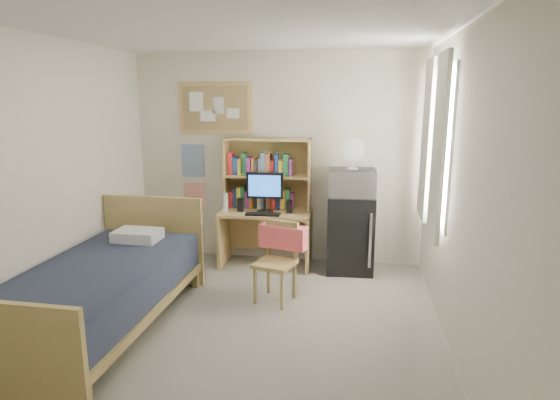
% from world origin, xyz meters
% --- Properties ---
extents(floor, '(3.60, 4.20, 0.02)m').
position_xyz_m(floor, '(0.00, 0.00, -0.01)').
color(floor, gray).
rests_on(floor, ground).
extents(ceiling, '(3.60, 4.20, 0.02)m').
position_xyz_m(ceiling, '(0.00, 0.00, 2.60)').
color(ceiling, white).
rests_on(ceiling, wall_back).
extents(wall_back, '(3.60, 0.04, 2.60)m').
position_xyz_m(wall_back, '(0.00, 2.10, 1.30)').
color(wall_back, silver).
rests_on(wall_back, floor).
extents(wall_front, '(3.60, 0.04, 2.60)m').
position_xyz_m(wall_front, '(0.00, -2.10, 1.30)').
color(wall_front, silver).
rests_on(wall_front, floor).
extents(wall_left, '(0.04, 4.20, 2.60)m').
position_xyz_m(wall_left, '(-1.80, 0.00, 1.30)').
color(wall_left, silver).
rests_on(wall_left, floor).
extents(wall_right, '(0.04, 4.20, 2.60)m').
position_xyz_m(wall_right, '(1.80, 0.00, 1.30)').
color(wall_right, silver).
rests_on(wall_right, floor).
extents(window_unit, '(0.10, 1.40, 1.70)m').
position_xyz_m(window_unit, '(1.75, 1.20, 1.60)').
color(window_unit, white).
rests_on(window_unit, wall_right).
extents(curtain_left, '(0.04, 0.55, 1.70)m').
position_xyz_m(curtain_left, '(1.72, 0.80, 1.60)').
color(curtain_left, silver).
rests_on(curtain_left, wall_right).
extents(curtain_right, '(0.04, 0.55, 1.70)m').
position_xyz_m(curtain_right, '(1.72, 1.60, 1.60)').
color(curtain_right, silver).
rests_on(curtain_right, wall_right).
extents(bulletin_board, '(0.94, 0.03, 0.64)m').
position_xyz_m(bulletin_board, '(-0.78, 2.08, 1.92)').
color(bulletin_board, '#A08654').
rests_on(bulletin_board, wall_back).
extents(poster_wave, '(0.30, 0.01, 0.42)m').
position_xyz_m(poster_wave, '(-1.10, 2.09, 1.25)').
color(poster_wave, '#255697').
rests_on(poster_wave, wall_back).
extents(poster_japan, '(0.28, 0.01, 0.36)m').
position_xyz_m(poster_japan, '(-1.10, 2.09, 0.78)').
color(poster_japan, red).
rests_on(poster_japan, wall_back).
extents(desk, '(1.12, 0.58, 0.69)m').
position_xyz_m(desk, '(-0.09, 1.80, 0.35)').
color(desk, tan).
rests_on(desk, floor).
extents(desk_chair, '(0.50, 0.50, 0.82)m').
position_xyz_m(desk_chair, '(0.21, 0.78, 0.41)').
color(desk_chair, tan).
rests_on(desk_chair, floor).
extents(mini_fridge, '(0.57, 0.57, 0.92)m').
position_xyz_m(mini_fridge, '(0.94, 1.81, 0.46)').
color(mini_fridge, black).
rests_on(mini_fridge, floor).
extents(bed, '(1.12, 2.21, 0.60)m').
position_xyz_m(bed, '(-1.23, -0.05, 0.30)').
color(bed, '#1C2232').
rests_on(bed, floor).
extents(hutch, '(1.07, 0.30, 0.87)m').
position_xyz_m(hutch, '(-0.09, 1.95, 1.13)').
color(hutch, tan).
rests_on(hutch, desk).
extents(monitor, '(0.44, 0.05, 0.47)m').
position_xyz_m(monitor, '(-0.09, 1.74, 0.93)').
color(monitor, black).
rests_on(monitor, desk).
extents(keyboard, '(0.41, 0.14, 0.02)m').
position_xyz_m(keyboard, '(-0.08, 1.60, 0.70)').
color(keyboard, black).
rests_on(keyboard, desk).
extents(speaker_left, '(0.07, 0.07, 0.17)m').
position_xyz_m(speaker_left, '(-0.39, 1.73, 0.78)').
color(speaker_left, black).
rests_on(speaker_left, desk).
extents(speaker_right, '(0.07, 0.07, 0.16)m').
position_xyz_m(speaker_right, '(0.21, 1.75, 0.77)').
color(speaker_right, black).
rests_on(speaker_right, desk).
extents(water_bottle, '(0.07, 0.07, 0.23)m').
position_xyz_m(water_bottle, '(-0.57, 1.69, 0.81)').
color(water_bottle, white).
rests_on(water_bottle, desk).
extents(hoodie, '(0.53, 0.28, 0.24)m').
position_xyz_m(hoodie, '(0.26, 0.97, 0.63)').
color(hoodie, '#FF6166').
rests_on(hoodie, desk_chair).
extents(microwave, '(0.56, 0.43, 0.31)m').
position_xyz_m(microwave, '(0.94, 1.79, 1.08)').
color(microwave, '#BBBBC0').
rests_on(microwave, mini_fridge).
extents(desk_fan, '(0.27, 0.27, 0.32)m').
position_xyz_m(desk_fan, '(0.94, 1.79, 1.40)').
color(desk_fan, white).
rests_on(desk_fan, microwave).
extents(pillow, '(0.46, 0.33, 0.11)m').
position_xyz_m(pillow, '(-1.22, 0.69, 0.66)').
color(pillow, white).
rests_on(pillow, bed).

